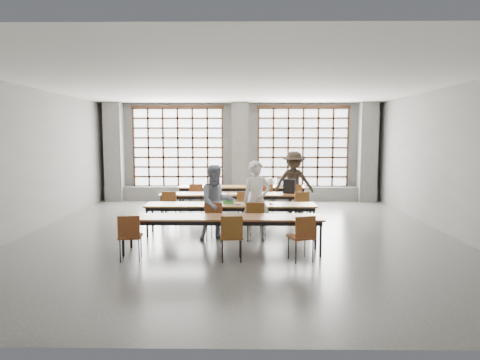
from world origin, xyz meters
The scene contains 40 objects.
floor centered at (0.00, 0.00, 0.00)m, with size 11.00×11.00×0.00m, color #4E4F4C.
ceiling centered at (0.00, 0.00, 3.50)m, with size 11.00×11.00×0.00m, color silver.
wall_back centered at (0.00, 5.50, 1.75)m, with size 10.00×10.00×0.00m, color #5A5A58.
wall_front centered at (0.00, -5.50, 1.75)m, with size 10.00×10.00×0.00m, color #5A5A58.
wall_left centered at (-5.00, 0.00, 1.75)m, with size 11.00×11.00×0.00m, color #5A5A58.
wall_right centered at (5.00, 0.00, 1.75)m, with size 11.00×11.00×0.00m, color #5A5A58.
column_left centered at (-4.50, 5.22, 1.75)m, with size 0.60×0.55×3.50m, color #565654.
column_mid centered at (0.00, 5.22, 1.75)m, with size 0.60×0.55×3.50m, color #565654.
column_right centered at (4.50, 5.22, 1.75)m, with size 0.60×0.55×3.50m, color #565654.
window_left centered at (-2.25, 5.42, 1.90)m, with size 3.32×0.12×3.00m.
window_right centered at (2.25, 5.42, 1.90)m, with size 3.32×0.12×3.00m.
sill_ledge centered at (0.00, 5.30, 0.25)m, with size 9.80×0.35×0.50m, color #565654.
desk_row_a centered at (0.07, 3.52, 0.66)m, with size 4.00×0.70×0.73m.
desk_row_b centered at (-0.18, 1.81, 0.66)m, with size 4.00×0.70×0.73m.
desk_row_c centered at (-0.16, -0.03, 0.66)m, with size 4.00×0.70×0.73m.
desk_row_d centered at (-0.27, -1.58, 0.66)m, with size 4.00×0.70×0.73m.
chair_back_left centered at (-1.32, 2.89, 0.54)m, with size 0.46×0.47×0.88m.
chair_back_mid centered at (0.85, 2.89, 0.54)m, with size 0.51×0.51×0.88m.
chair_back_right centered at (1.68, 2.89, 0.54)m, with size 0.48×0.49×0.88m.
chair_mid_left centered at (-1.80, 1.18, 0.54)m, with size 0.49×0.49×0.88m.
chair_mid_centre centered at (0.19, 1.19, 0.54)m, with size 0.52×0.53×0.88m.
chair_mid_right centered at (1.64, 1.18, 0.54)m, with size 0.51×0.51×0.88m.
chair_front_left centered at (-0.48, -0.65, 0.54)m, with size 0.51×0.52×0.88m.
chair_front_right centered at (0.42, -0.66, 0.54)m, with size 0.49×0.49×0.88m.
chair_near_left centered at (-1.96, -2.21, 0.54)m, with size 0.47×0.47×0.88m.
chair_near_mid centered at (-0.07, -2.21, 0.54)m, with size 0.45×0.45×0.88m.
chair_near_right centered at (1.25, -2.21, 0.54)m, with size 0.53×0.53×0.88m.
student_male centered at (0.44, -0.53, 0.89)m, with size 0.65×0.43×1.78m, color white.
student_female centered at (-0.46, -0.53, 0.84)m, with size 0.82×0.64×1.69m, color #1A284E.
student_back centered at (1.67, 3.02, 0.93)m, with size 1.20×0.69×1.86m, color black.
laptop_front centered at (0.39, 0.08, 0.79)m, with size 0.37×0.31×0.26m.
laptop_back centered at (1.40, 3.63, 0.79)m, with size 0.42×0.38×0.26m.
mouse centered at (0.79, -0.05, 0.75)m, with size 0.10×0.06×0.04m, color white.
green_box centered at (-0.21, 0.05, 0.78)m, with size 0.25×0.09×0.09m, color green.
phone centered at (0.02, -0.13, 0.74)m, with size 0.13×0.06×0.01m, color black.
paper_sheet_b centered at (-0.48, 1.76, 0.73)m, with size 0.30×0.21×0.00m, color white.
paper_sheet_c centered at (-0.08, 1.81, 0.73)m, with size 0.30×0.21×0.00m, color white.
backpack centered at (1.42, 1.86, 0.93)m, with size 0.32×0.20×0.40m, color black.
plastic_bag centered at (0.97, 3.57, 0.87)m, with size 0.26×0.21×0.29m, color silver.
red_pouch centered at (-1.97, -2.13, 0.50)m, with size 0.20×0.08×0.06m, color #AF2015.
Camera 1 is at (0.19, -9.99, 2.35)m, focal length 32.00 mm.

